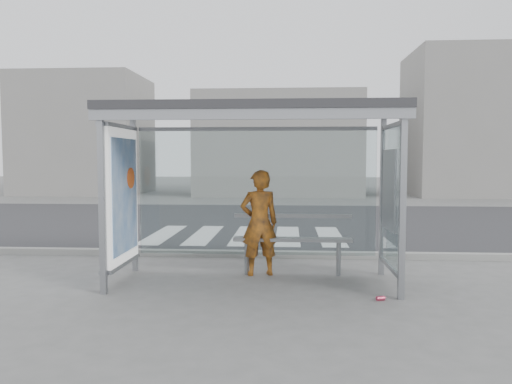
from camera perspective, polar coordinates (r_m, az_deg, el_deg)
ground at (r=7.52m, az=-0.33°, el=-10.40°), size 80.00×80.00×0.00m
road at (r=14.39m, az=1.67°, el=-3.45°), size 30.00×10.00×0.01m
curb at (r=9.40m, az=0.53°, el=-7.10°), size 30.00×0.18×0.12m
crosswalk at (r=11.95m, az=-1.18°, el=-4.99°), size 4.55×3.00×0.00m
bus_shelter at (r=7.38m, az=-3.18°, el=4.88°), size 4.25×1.65×2.62m
building_left at (r=27.39m, az=-18.93°, el=6.15°), size 6.00×5.00×6.00m
building_center at (r=25.28m, az=2.60°, el=5.42°), size 8.00×5.00×5.00m
building_right at (r=26.70m, az=22.47°, el=7.20°), size 5.00×5.00×7.00m
person at (r=7.89m, az=0.38°, el=-3.54°), size 0.69×0.55×1.67m
bench at (r=7.95m, az=4.19°, el=-5.42°), size 1.87×0.23×0.97m
soda_can at (r=6.85m, az=14.04°, el=-11.70°), size 0.12×0.09×0.06m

